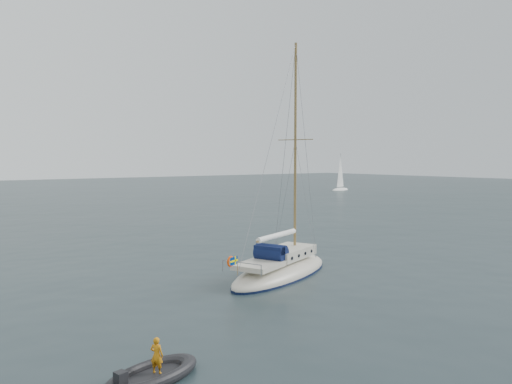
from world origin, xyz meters
TOP-DOWN VIEW (x-y plane):
  - ground at (0.00, 0.00)m, footprint 300.00×300.00m
  - sailboat at (0.21, 1.30)m, footprint 10.05×3.01m
  - dinghy at (-1.90, 0.02)m, footprint 2.47×1.12m
  - rib at (-11.69, -6.99)m, footprint 3.43×1.56m
  - distant_yacht_b at (59.44, 54.11)m, footprint 6.30×3.36m

SIDE VIEW (x-z plane):
  - ground at x=0.00m, z-range 0.00..0.00m
  - dinghy at x=-1.90m, z-range -0.02..0.33m
  - rib at x=-11.69m, z-range -0.46..0.87m
  - sailboat at x=0.21m, z-range -6.07..8.24m
  - distant_yacht_b at x=59.44m, z-range -0.61..7.74m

